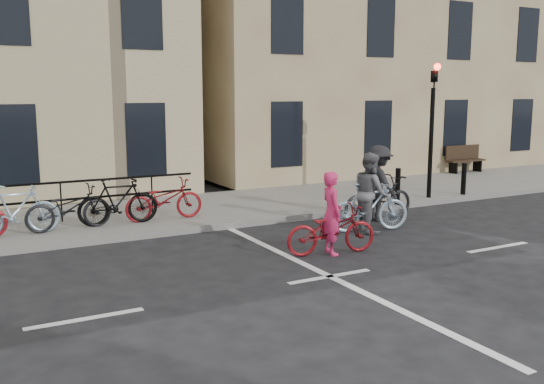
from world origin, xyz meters
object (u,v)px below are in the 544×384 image
traffic_light (432,114)px  bench (464,158)px  cyclist_pink (331,226)px  cyclist_grey (370,200)px  cyclist_dark (378,191)px

traffic_light → bench: bearing=35.2°
cyclist_pink → traffic_light: bearing=-49.2°
traffic_light → cyclist_pink: 6.51m
bench → cyclist_grey: bearing=-147.3°
cyclist_grey → cyclist_dark: bearing=-32.9°
bench → cyclist_pink: 12.10m
traffic_light → bench: 6.14m
bench → cyclist_pink: bearing=-147.3°
traffic_light → cyclist_grey: size_ratio=2.07×
traffic_light → cyclist_grey: (-3.58, -1.99, -1.74)m
cyclist_pink → cyclist_grey: cyclist_grey is taller
cyclist_pink → cyclist_grey: 2.14m
cyclist_grey → cyclist_pink: bearing=136.5°
bench → cyclist_grey: size_ratio=0.85×
bench → cyclist_dark: 8.80m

